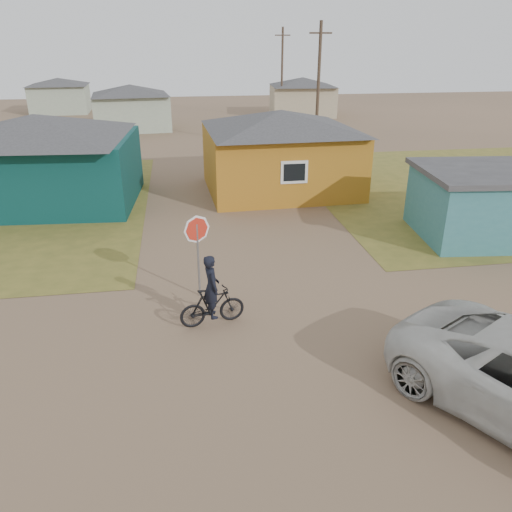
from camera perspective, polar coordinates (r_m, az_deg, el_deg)
The scene contains 12 objects.
ground at distance 12.25m, azimuth 4.29°, elevation -11.04°, with size 120.00×120.00×0.00m, color #7E6148.
grass_ne at distance 28.95m, azimuth 26.25°, elevation 7.23°, with size 20.00×18.00×0.00m, color olive.
house_teal at distance 24.56m, azimuth -23.40°, elevation 10.15°, with size 8.93×7.08×4.00m.
house_yellow at distance 24.80m, azimuth 2.81°, elevation 12.00°, with size 7.72×6.76×3.90m.
shed_turquoise at distance 20.98m, azimuth 26.36°, elevation 5.49°, with size 6.71×4.93×2.60m.
house_pale_west at distance 44.23m, azimuth -14.06°, elevation 16.24°, with size 7.04×6.15×3.60m.
house_beige_east at distance 51.58m, azimuth 5.32°, elevation 17.75°, with size 6.95×6.05×3.60m.
house_pale_north at distance 57.21m, azimuth -21.51°, elevation 16.77°, with size 6.28×5.81×3.40m.
utility_pole_near at distance 33.15m, azimuth 7.12°, elevation 18.49°, with size 1.40×0.20×8.00m.
utility_pole_far at distance 48.90m, azimuth 2.99°, elevation 20.19°, with size 1.40×0.20×8.00m.
stop_sign at distance 14.10m, azimuth -6.74°, elevation 2.10°, with size 0.81×0.10×2.48m.
cyclist at distance 13.06m, azimuth -5.05°, elevation -5.01°, with size 1.80×0.82×1.97m.
Camera 1 is at (-2.45, -9.80, 6.93)m, focal length 35.00 mm.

